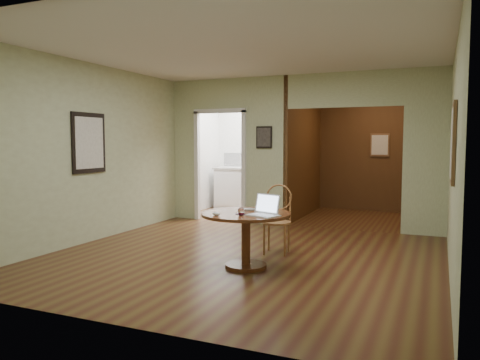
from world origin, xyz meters
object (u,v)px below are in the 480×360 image
at_px(open_laptop, 265,210).
at_px(dining_table, 246,227).
at_px(chair, 278,215).
at_px(closed_laptop, 251,210).

bearing_deg(open_laptop, dining_table, 179.99).
height_order(dining_table, chair, chair).
distance_m(dining_table, open_laptop, 0.38).
bearing_deg(dining_table, closed_laptop, 91.22).
distance_m(dining_table, closed_laptop, 0.25).
xyz_separation_m(dining_table, chair, (0.10, 0.90, 0.02)).
xyz_separation_m(dining_table, closed_laptop, (-0.00, 0.17, 0.19)).
relative_size(open_laptop, closed_laptop, 1.35).
height_order(chair, open_laptop, chair).
relative_size(chair, open_laptop, 2.32).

